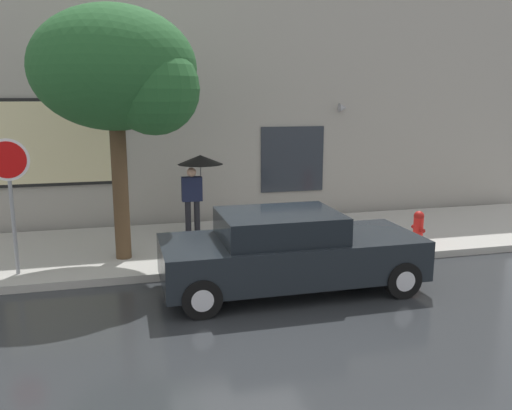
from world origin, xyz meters
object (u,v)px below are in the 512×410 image
(fire_hydrant, at_px, (418,228))
(street_tree, at_px, (122,74))
(parked_car, at_px, (289,252))
(pedestrian_with_umbrella, at_px, (198,170))
(stop_sign, at_px, (9,180))

(fire_hydrant, relative_size, street_tree, 0.15)
(parked_car, xyz_separation_m, pedestrian_with_umbrella, (-1.05, 3.73, 0.99))
(fire_hydrant, xyz_separation_m, pedestrian_with_umbrella, (-4.62, 2.12, 1.17))
(stop_sign, bearing_deg, parked_car, -18.99)
(parked_car, height_order, fire_hydrant, parked_car)
(pedestrian_with_umbrella, height_order, stop_sign, stop_sign)
(parked_car, bearing_deg, fire_hydrant, 24.43)
(fire_hydrant, relative_size, pedestrian_with_umbrella, 0.40)
(pedestrian_with_umbrella, height_order, street_tree, street_tree)
(street_tree, height_order, stop_sign, street_tree)
(pedestrian_with_umbrella, relative_size, stop_sign, 0.76)
(parked_car, xyz_separation_m, street_tree, (-2.69, 2.13, 3.12))
(stop_sign, bearing_deg, street_tree, 13.47)
(parked_car, relative_size, stop_sign, 1.81)
(fire_hydrant, bearing_deg, pedestrian_with_umbrella, 155.37)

